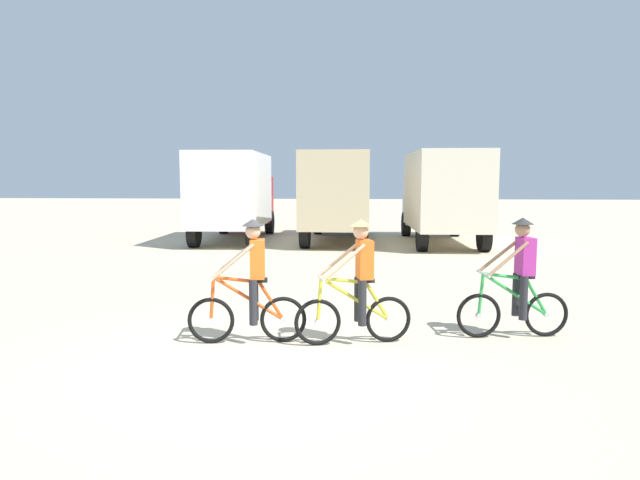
% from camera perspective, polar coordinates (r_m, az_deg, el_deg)
% --- Properties ---
extents(ground_plane, '(120.00, 120.00, 0.00)m').
position_cam_1_polar(ground_plane, '(7.61, -5.94, -11.96)').
color(ground_plane, beige).
extents(box_truck_avon_van, '(2.63, 6.84, 3.35)m').
position_cam_1_polar(box_truck_avon_van, '(21.68, -8.88, 4.89)').
color(box_truck_avon_van, white).
rests_on(box_truck_avon_van, ground).
extents(box_truck_tan_camper, '(2.47, 6.78, 3.35)m').
position_cam_1_polar(box_truck_tan_camper, '(21.15, 1.88, 4.93)').
color(box_truck_tan_camper, '#CCB78E').
rests_on(box_truck_tan_camper, ground).
extents(box_truck_cream_rv, '(2.54, 6.80, 3.35)m').
position_cam_1_polar(box_truck_cream_rv, '(20.86, 12.57, 4.76)').
color(box_truck_cream_rv, beige).
rests_on(box_truck_cream_rv, ground).
extents(cyclist_orange_shirt, '(1.72, 0.52, 1.82)m').
position_cam_1_polar(cyclist_orange_shirt, '(8.06, -7.19, -4.74)').
color(cyclist_orange_shirt, black).
rests_on(cyclist_orange_shirt, ground).
extents(cyclist_cowboy_hat, '(1.70, 0.60, 1.82)m').
position_cam_1_polar(cyclist_cowboy_hat, '(7.97, 3.92, -4.82)').
color(cyclist_cowboy_hat, black).
rests_on(cyclist_cowboy_hat, ground).
extents(cyclist_near_camera, '(1.72, 0.53, 1.82)m').
position_cam_1_polar(cyclist_near_camera, '(8.80, 19.83, -4.13)').
color(cyclist_near_camera, black).
rests_on(cyclist_near_camera, ground).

